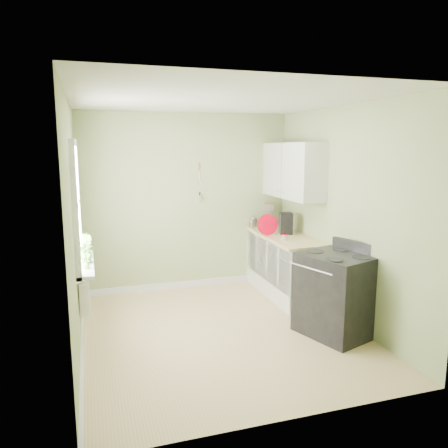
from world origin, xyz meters
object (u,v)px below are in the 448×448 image
object	(u,v)px
kettle	(252,222)
coffee_maker	(286,224)
stand_mixer	(268,216)
stove	(336,294)

from	to	relation	value
kettle	coffee_maker	bearing A→B (deg)	-64.29
stand_mixer	kettle	xyz separation A→B (m)	(-0.28, -0.02, -0.09)
stand_mixer	kettle	world-z (taller)	stand_mixer
stand_mixer	coffee_maker	distance (m)	0.63
stand_mixer	stove	bearing A→B (deg)	-91.48
kettle	stand_mixer	bearing A→B (deg)	4.33
kettle	stove	bearing A→B (deg)	-83.96
stove	coffee_maker	distance (m)	1.65
stove	kettle	size ratio (longest dim) A/B	5.85
coffee_maker	stove	bearing A→B (deg)	-92.40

